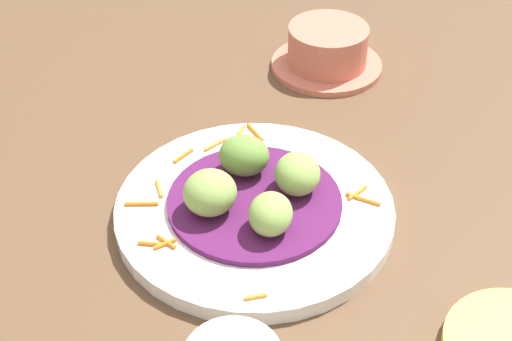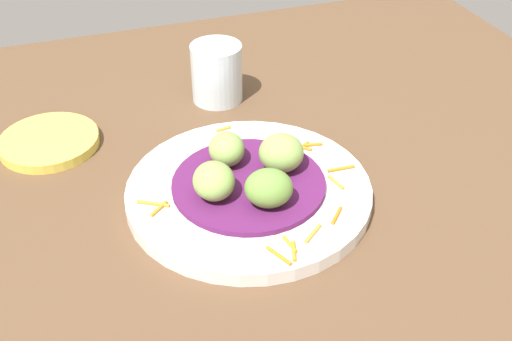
{
  "view_description": "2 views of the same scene",
  "coord_description": "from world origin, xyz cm",
  "px_view_note": "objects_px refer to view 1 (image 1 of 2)",
  "views": [
    {
      "loc": [
        3.04,
        58.98,
        52.39
      ],
      "look_at": [
        -1.02,
        2.75,
        6.63
      ],
      "focal_mm": 51.91,
      "sensor_mm": 36.0,
      "label": 1
    },
    {
      "loc": [
        -18.84,
        -49.67,
        47.74
      ],
      "look_at": [
        0.55,
        5.6,
        4.71
      ],
      "focal_mm": 44.94,
      "sensor_mm": 36.0,
      "label": 2
    }
  ],
  "objects_px": {
    "guac_scoop_left": "(271,214)",
    "terracotta_bowl": "(327,50)",
    "main_plate": "(255,210)",
    "guac_scoop_right": "(240,156)",
    "guac_scoop_back": "(210,193)",
    "guac_scoop_center": "(297,174)"
  },
  "relations": [
    {
      "from": "main_plate",
      "to": "guac_scoop_right",
      "type": "relative_size",
      "value": 5.38
    },
    {
      "from": "main_plate",
      "to": "guac_scoop_right",
      "type": "distance_m",
      "value": 0.06
    },
    {
      "from": "main_plate",
      "to": "terracotta_bowl",
      "type": "height_order",
      "value": "terracotta_bowl"
    },
    {
      "from": "guac_scoop_right",
      "to": "guac_scoop_back",
      "type": "relative_size",
      "value": 0.99
    },
    {
      "from": "guac_scoop_center",
      "to": "guac_scoop_back",
      "type": "distance_m",
      "value": 0.09
    },
    {
      "from": "guac_scoop_left",
      "to": "terracotta_bowl",
      "type": "distance_m",
      "value": 0.34
    },
    {
      "from": "guac_scoop_center",
      "to": "main_plate",
      "type": "bearing_deg",
      "value": 15.34
    },
    {
      "from": "guac_scoop_right",
      "to": "guac_scoop_center",
      "type": "bearing_deg",
      "value": 150.34
    },
    {
      "from": "main_plate",
      "to": "terracotta_bowl",
      "type": "bearing_deg",
      "value": -112.15
    },
    {
      "from": "guac_scoop_back",
      "to": "terracotta_bowl",
      "type": "height_order",
      "value": "guac_scoop_back"
    },
    {
      "from": "guac_scoop_back",
      "to": "guac_scoop_center",
      "type": "bearing_deg",
      "value": -164.66
    },
    {
      "from": "main_plate",
      "to": "guac_scoop_center",
      "type": "bearing_deg",
      "value": -164.66
    },
    {
      "from": "guac_scoop_right",
      "to": "guac_scoop_back",
      "type": "bearing_deg",
      "value": 60.34
    },
    {
      "from": "guac_scoop_left",
      "to": "guac_scoop_right",
      "type": "relative_size",
      "value": 0.93
    },
    {
      "from": "main_plate",
      "to": "guac_scoop_right",
      "type": "xyz_separation_m",
      "value": [
        0.01,
        -0.04,
        0.04
      ]
    },
    {
      "from": "guac_scoop_left",
      "to": "guac_scoop_back",
      "type": "xyz_separation_m",
      "value": [
        0.06,
        -0.03,
        0.0
      ]
    },
    {
      "from": "terracotta_bowl",
      "to": "guac_scoop_center",
      "type": "bearing_deg",
      "value": 75.25
    },
    {
      "from": "guac_scoop_right",
      "to": "guac_scoop_back",
      "type": "distance_m",
      "value": 0.06
    },
    {
      "from": "guac_scoop_right",
      "to": "guac_scoop_left",
      "type": "bearing_deg",
      "value": 105.34
    },
    {
      "from": "guac_scoop_left",
      "to": "guac_scoop_right",
      "type": "xyz_separation_m",
      "value": [
        0.02,
        -0.09,
        0.0
      ]
    },
    {
      "from": "guac_scoop_left",
      "to": "terracotta_bowl",
      "type": "height_order",
      "value": "guac_scoop_left"
    },
    {
      "from": "terracotta_bowl",
      "to": "guac_scoop_back",
      "type": "bearing_deg",
      "value": 61.67
    }
  ]
}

